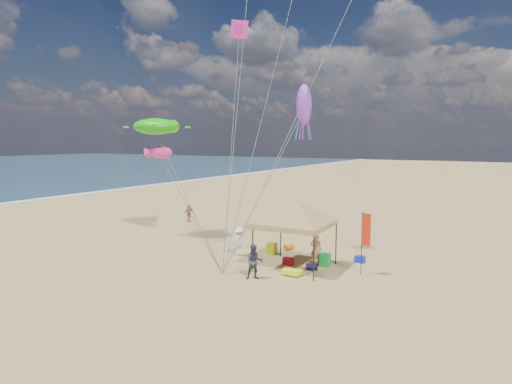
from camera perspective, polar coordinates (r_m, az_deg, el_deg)
ground at (r=21.18m, az=-4.22°, el=-11.66°), size 280.00×280.00×0.00m
canopy_tent at (r=22.31m, az=5.42°, el=-1.53°), size 6.77×6.77×4.18m
feather_flag at (r=21.89m, az=14.47°, el=-5.42°), size 0.48×0.14×3.23m
cooler_red at (r=23.53m, az=4.37°, el=-9.28°), size 0.54×0.38×0.38m
cooler_blue at (r=24.54m, az=13.82°, el=-8.77°), size 0.54×0.38×0.38m
bag_navy at (r=22.65m, az=7.53°, el=-9.98°), size 0.69×0.54×0.36m
bag_orange at (r=26.58m, az=4.45°, el=-7.41°), size 0.54×0.69×0.36m
chair_green at (r=23.45m, az=9.31°, el=-8.99°), size 0.50×0.50×0.70m
chair_yellow at (r=25.54m, az=2.16°, el=-7.59°), size 0.50×0.50×0.70m
crate_grey at (r=21.69m, az=8.79°, el=-10.88°), size 0.34×0.30×0.28m
beach_cart at (r=21.67m, az=4.81°, el=-10.67°), size 0.90×0.50×0.24m
person_near_a at (r=23.57m, az=8.08°, el=-7.62°), size 0.71×0.57×1.70m
person_near_b at (r=20.91m, az=-0.22°, el=-9.38°), size 1.07×1.04×1.74m
person_near_c at (r=25.08m, az=-2.22°, el=-6.68°), size 1.11×0.65×1.70m
person_far_a at (r=35.91m, az=-9.03°, el=-2.83°), size 0.64×0.93×1.46m
turtle_kite at (r=30.13m, az=-13.35°, el=8.59°), size 4.16×3.83×1.12m
fish_kite at (r=29.42m, az=-12.71°, el=5.24°), size 1.97×1.10×0.85m
squid_kite at (r=25.64m, az=6.47°, el=11.59°), size 1.14×1.14×2.41m
stunt_kite_pink at (r=32.88m, az=-2.27°, el=21.05°), size 1.28×1.31×1.16m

